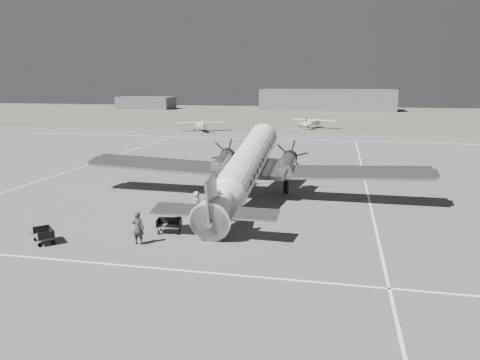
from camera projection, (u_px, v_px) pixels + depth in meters
name	position (u px, v px, depth m)	size (l,w,h in m)	color
ground	(214.00, 200.00, 36.99)	(260.00, 260.00, 0.00)	slate
taxi_line_near	(142.00, 267.00, 23.60)	(60.00, 0.15, 0.01)	white
taxi_line_right	(371.00, 208.00, 34.53)	(0.15, 80.00, 0.01)	white
taxi_line_left	(77.00, 168.00, 50.24)	(0.15, 60.00, 0.01)	white
taxi_line_horizon	(279.00, 139.00, 75.25)	(90.00, 0.15, 0.01)	white
grass_infield	(305.00, 115.00, 127.87)	(260.00, 90.00, 0.01)	#5D5B4F
hangar_main	(327.00, 100.00, 150.07)	(42.00, 14.00, 6.60)	slate
shed_secondary	(146.00, 103.00, 157.85)	(18.00, 10.00, 4.00)	#585858
dc3_airliner	(245.00, 168.00, 35.56)	(28.27, 19.61, 5.38)	#A7A7A9
light_plane_left	(201.00, 126.00, 86.94)	(9.51, 7.72, 1.97)	white
light_plane_right	(313.00, 123.00, 92.83)	(9.48, 7.69, 1.97)	white
baggage_cart_near	(169.00, 226.00, 28.87)	(1.56, 1.10, 0.88)	#585858
baggage_cart_far	(44.00, 236.00, 27.00)	(1.54, 1.09, 0.87)	#585858
ground_crew	(138.00, 228.00, 26.72)	(0.70, 0.46, 1.93)	#333333
ramp_agent	(181.00, 214.00, 29.98)	(0.83, 0.64, 1.70)	#B4B4B2
passenger	(197.00, 202.00, 32.99)	(0.78, 0.51, 1.61)	#B7B7B5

